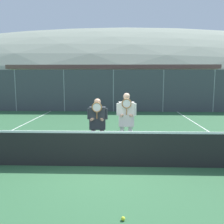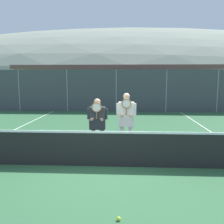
% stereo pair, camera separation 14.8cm
% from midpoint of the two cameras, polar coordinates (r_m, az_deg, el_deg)
% --- Properties ---
extents(ground_plane, '(120.00, 120.00, 0.00)m').
position_cam_midpoint_polar(ground_plane, '(6.72, -3.01, -12.30)').
color(ground_plane, '#2D5B38').
extents(hill_distant, '(140.17, 77.87, 27.26)m').
position_cam_midpoint_polar(hill_distant, '(69.73, 1.53, 6.15)').
color(hill_distant, gray).
rests_on(hill_distant, ground_plane).
extents(clubhouse_building, '(18.91, 5.50, 3.39)m').
position_cam_midpoint_polar(clubhouse_building, '(24.86, 0.01, 6.64)').
color(clubhouse_building, beige).
rests_on(clubhouse_building, ground_plane).
extents(fence_back, '(20.04, 0.06, 2.80)m').
position_cam_midpoint_polar(fence_back, '(16.77, 0.06, 4.88)').
color(fence_back, gray).
rests_on(fence_back, ground_plane).
extents(tennis_net, '(11.52, 0.09, 1.05)m').
position_cam_midpoint_polar(tennis_net, '(6.56, -3.05, -8.30)').
color(tennis_net, gray).
rests_on(tennis_net, ground_plane).
extents(court_line_right_sideline, '(0.05, 16.00, 0.01)m').
position_cam_midpoint_polar(court_line_right_sideline, '(10.26, 23.33, -5.74)').
color(court_line_right_sideline, white).
rests_on(court_line_right_sideline, ground_plane).
extents(player_leftmost, '(0.59, 0.34, 1.72)m').
position_cam_midpoint_polar(player_leftmost, '(7.25, -3.92, -2.50)').
color(player_leftmost, black).
rests_on(player_leftmost, ground_plane).
extents(player_center_left, '(0.58, 0.34, 1.87)m').
position_cam_midpoint_polar(player_center_left, '(7.30, 2.71, -1.76)').
color(player_center_left, white).
rests_on(player_center_left, ground_plane).
extents(car_far_left, '(4.31, 2.02, 1.77)m').
position_cam_midpoint_polar(car_far_left, '(21.32, -15.41, 3.93)').
color(car_far_left, '#285638').
rests_on(car_far_left, ground_plane).
extents(car_left_of_center, '(4.25, 1.99, 1.86)m').
position_cam_midpoint_polar(car_left_of_center, '(20.13, -1.57, 4.09)').
color(car_left_of_center, black).
rests_on(car_left_of_center, ground_plane).
extents(car_center, '(4.27, 2.07, 1.88)m').
position_cam_midpoint_polar(car_center, '(20.64, 12.76, 4.02)').
color(car_center, '#285638').
rests_on(car_center, ground_plane).
extents(tennis_ball_on_court, '(0.07, 0.07, 0.07)m').
position_cam_midpoint_polar(tennis_ball_on_court, '(4.44, 1.52, -23.18)').
color(tennis_ball_on_court, '#CCDB33').
rests_on(tennis_ball_on_court, ground_plane).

